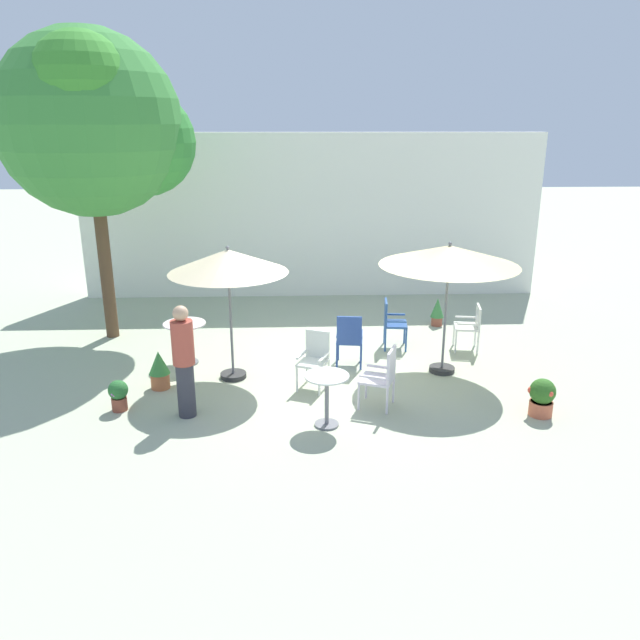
{
  "coord_description": "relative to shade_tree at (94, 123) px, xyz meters",
  "views": [
    {
      "loc": [
        -0.41,
        -10.01,
        4.17
      ],
      "look_at": [
        0.0,
        0.1,
        0.87
      ],
      "focal_mm": 34.64,
      "sensor_mm": 36.0,
      "label": 1
    }
  ],
  "objects": [
    {
      "name": "potted_plant_2",
      "position": [
        7.24,
        -3.84,
        -3.81
      ],
      "size": [
        0.4,
        0.38,
        0.57
      ],
      "color": "#CC6546",
      "rests_on": "ground"
    },
    {
      "name": "potted_plant_0",
      "position": [
        0.97,
        -3.43,
        -3.85
      ],
      "size": [
        0.29,
        0.29,
        0.48
      ],
      "color": "brown",
      "rests_on": "ground"
    },
    {
      "name": "cafe_table_1",
      "position": [
        4.06,
        -4.04,
        -3.58
      ],
      "size": [
        0.63,
        0.63,
        0.78
      ],
      "color": "silver",
      "rests_on": "ground"
    },
    {
      "name": "cafe_table_0",
      "position": [
        1.67,
        -1.56,
        -3.58
      ],
      "size": [
        0.75,
        0.75,
        0.76
      ],
      "color": "silver",
      "rests_on": "ground"
    },
    {
      "name": "standing_person",
      "position": [
        2.02,
        -3.64,
        -3.23
      ],
      "size": [
        0.44,
        0.44,
        1.69
      ],
      "color": "#33333D",
      "rests_on": "ground"
    },
    {
      "name": "potted_plant_3",
      "position": [
        6.63,
        0.36,
        -3.79
      ],
      "size": [
        0.28,
        0.28,
        0.59
      ],
      "color": "brown",
      "rests_on": "ground"
    },
    {
      "name": "patio_chair_1",
      "position": [
        3.94,
        -2.69,
        -3.58
      ],
      "size": [
        0.57,
        0.59,
        0.94
      ],
      "color": "white",
      "rests_on": "ground"
    },
    {
      "name": "patio_chair_4",
      "position": [
        4.57,
        -1.85,
        -3.56
      ],
      "size": [
        0.51,
        0.52,
        0.97
      ],
      "color": "#2A468F",
      "rests_on": "ground"
    },
    {
      "name": "patio_chair_2",
      "position": [
        5.45,
        -0.91,
        -3.56
      ],
      "size": [
        0.47,
        0.54,
        0.93
      ],
      "color": "#2C5192",
      "rests_on": "ground"
    },
    {
      "name": "ground_plane",
      "position": [
        4.06,
        -1.95,
        -4.11
      ],
      "size": [
        60.0,
        60.0,
        0.0
      ],
      "primitive_type": "plane",
      "color": "#ABB395"
    },
    {
      "name": "patio_umbrella_1",
      "position": [
        6.17,
        -2.13,
        -2.08
      ],
      "size": [
        2.31,
        2.31,
        2.28
      ],
      "color": "#2D2D2D",
      "rests_on": "ground"
    },
    {
      "name": "potted_plant_1",
      "position": [
        1.42,
        -2.64,
        -3.78
      ],
      "size": [
        0.34,
        0.34,
        0.64
      ],
      "color": "#B5653D",
      "rests_on": "ground"
    },
    {
      "name": "villa_facade",
      "position": [
        4.06,
        2.94,
        -2.16
      ],
      "size": [
        11.01,
        0.3,
        3.89
      ],
      "primitive_type": "cube",
      "color": "white",
      "rests_on": "ground"
    },
    {
      "name": "patio_umbrella_0",
      "position": [
        2.57,
        -2.25,
        -2.12
      ],
      "size": [
        1.94,
        1.94,
        2.27
      ],
      "color": "#2D2D2D",
      "rests_on": "ground"
    },
    {
      "name": "patio_chair_3",
      "position": [
        6.92,
        -1.11,
        -3.59
      ],
      "size": [
        0.51,
        0.55,
        0.87
      ],
      "color": "white",
      "rests_on": "ground"
    },
    {
      "name": "shade_tree",
      "position": [
        0.0,
        0.0,
        0.0
      ],
      "size": [
        3.52,
        3.35,
        5.77
      ],
      "color": "brown",
      "rests_on": "ground"
    },
    {
      "name": "patio_chair_0",
      "position": [
        4.93,
        -3.48,
        -3.58
      ],
      "size": [
        0.61,
        0.61,
        0.95
      ],
      "color": "silver",
      "rests_on": "ground"
    }
  ]
}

